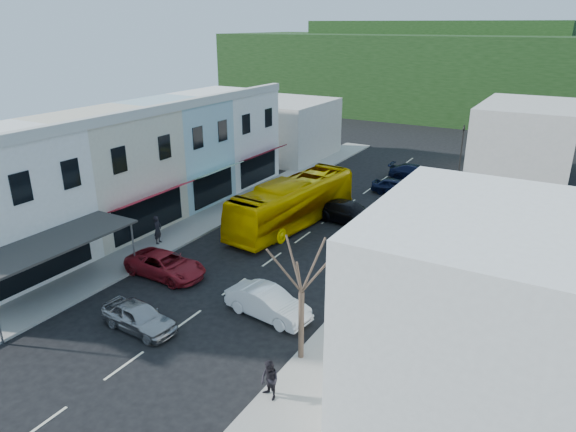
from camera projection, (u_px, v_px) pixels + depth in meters
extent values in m
plane|color=black|center=(234.00, 287.00, 28.23)|extent=(120.00, 120.00, 0.00)
cube|color=gray|center=(230.00, 209.00, 39.82)|extent=(3.00, 52.00, 0.15)
cube|color=gray|center=(420.00, 248.00, 32.86)|extent=(3.00, 52.00, 0.15)
cube|color=#560A13|center=(38.00, 240.00, 26.59)|extent=(1.30, 7.65, 0.08)
cube|color=beige|center=(108.00, 173.00, 35.06)|extent=(7.00, 8.00, 8.00)
cube|color=maroon|center=(154.00, 195.00, 33.50)|extent=(1.30, 6.80, 0.08)
cube|color=#9FC2CB|center=(177.00, 152.00, 40.75)|extent=(7.00, 6.00, 8.00)
cube|color=#195926|center=(219.00, 170.00, 39.19)|extent=(1.30, 5.10, 0.08)
cube|color=silver|center=(225.00, 137.00, 46.04)|extent=(7.00, 7.00, 8.00)
cube|color=#560A13|center=(264.00, 153.00, 44.47)|extent=(1.30, 5.95, 0.08)
cube|color=silver|center=(488.00, 326.00, 17.31)|extent=(8.00, 9.00, 8.00)
cube|color=#B7B2A8|center=(288.00, 129.00, 54.69)|extent=(8.00, 10.00, 6.00)
cube|color=#B7B2A8|center=(525.00, 143.00, 46.29)|extent=(8.00, 12.00, 7.00)
cube|color=black|center=(476.00, 76.00, 78.15)|extent=(80.00, 24.00, 12.00)
cube|color=black|center=(437.00, 46.00, 85.33)|extent=(40.00, 16.00, 8.00)
imported|color=#EDB800|center=(293.00, 204.00, 36.39)|extent=(3.71, 11.80, 3.10)
imported|color=#9F9FA3|center=(139.00, 316.00, 24.08)|extent=(4.51, 2.08, 1.40)
imported|color=white|center=(268.00, 304.00, 25.15)|extent=(4.60, 2.36, 1.40)
imported|color=maroon|center=(166.00, 265.00, 29.23)|extent=(4.64, 2.00, 1.40)
imported|color=black|center=(349.00, 214.00, 37.04)|extent=(4.68, 2.33, 1.40)
imported|color=black|center=(396.00, 187.00, 43.21)|extent=(4.40, 1.80, 1.40)
imported|color=black|center=(415.00, 173.00, 47.23)|extent=(4.59, 2.06, 1.40)
imported|color=black|center=(158.00, 231.00, 33.18)|extent=(0.55, 0.69, 1.70)
imported|color=black|center=(270.00, 379.00, 19.34)|extent=(0.81, 0.66, 1.70)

